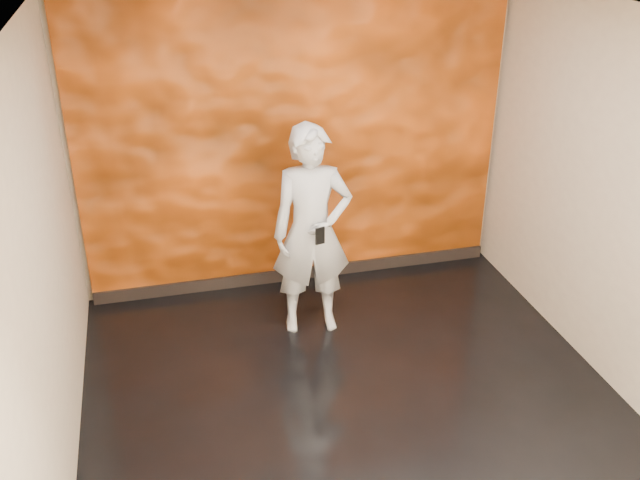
% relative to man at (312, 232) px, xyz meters
% --- Properties ---
extents(room, '(4.02, 4.02, 2.81)m').
position_rel_man_xyz_m(room, '(0.06, -1.09, 0.48)').
color(room, black).
rests_on(room, ground).
extents(feature_wall, '(3.90, 0.06, 2.75)m').
position_rel_man_xyz_m(feature_wall, '(0.06, 0.87, 0.46)').
color(feature_wall, '#E45912').
rests_on(feature_wall, ground).
extents(baseboard, '(3.90, 0.04, 0.12)m').
position_rel_man_xyz_m(baseboard, '(0.06, 0.83, -0.86)').
color(baseboard, black).
rests_on(baseboard, ground).
extents(man, '(0.71, 0.50, 1.84)m').
position_rel_man_xyz_m(man, '(0.00, 0.00, 0.00)').
color(man, '#92969F').
rests_on(man, ground).
extents(phone, '(0.08, 0.03, 0.14)m').
position_rel_man_xyz_m(phone, '(-0.00, -0.28, 0.09)').
color(phone, black).
rests_on(phone, man).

